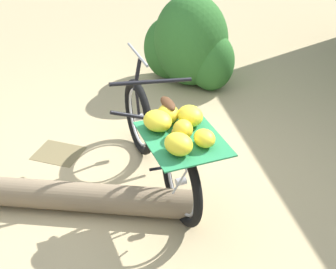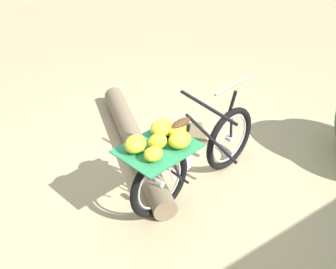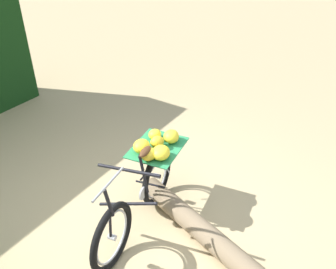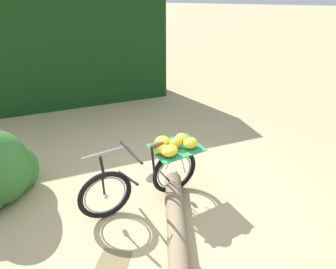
{
  "view_description": "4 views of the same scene",
  "coord_description": "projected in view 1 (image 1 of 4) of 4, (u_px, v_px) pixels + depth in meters",
  "views": [
    {
      "loc": [
        1.15,
        -3.11,
        2.69
      ],
      "look_at": [
        0.19,
        -0.25,
        0.76
      ],
      "focal_mm": 51.66,
      "sensor_mm": 36.0,
      "label": 1
    },
    {
      "loc": [
        3.59,
        -0.5,
        3.1
      ],
      "look_at": [
        0.27,
        -0.19,
        0.89
      ],
      "focal_mm": 48.27,
      "sensor_mm": 36.0,
      "label": 2
    },
    {
      "loc": [
        -2.81,
        1.13,
        3.13
      ],
      "look_at": [
        0.25,
        -0.4,
        0.96
      ],
      "focal_mm": 38.24,
      "sensor_mm": 36.0,
      "label": 3
    },
    {
      "loc": [
        -3.01,
        -0.79,
        2.92
      ],
      "look_at": [
        0.43,
        -0.15,
        0.91
      ],
      "focal_mm": 30.41,
      "sensor_mm": 36.0,
      "label": 4
    }
  ],
  "objects": [
    {
      "name": "fallen_log",
      "position": [
        52.0,
        195.0,
        3.99
      ],
      "size": [
        2.41,
        0.75,
        0.24
      ],
      "primitive_type": "cylinder",
      "rotation": [
        0.0,
        1.57,
        0.22
      ],
      "color": "#7F6B51",
      "rests_on": "ground_plane"
    },
    {
      "name": "leaf_litter_patch",
      "position": [
        58.0,
        153.0,
        4.7
      ],
      "size": [
        0.44,
        0.36,
        0.01
      ],
      "primitive_type": "cube",
      "color": "olive",
      "rests_on": "ground_plane"
    },
    {
      "name": "ground_plane",
      "position": [
        156.0,
        189.0,
        4.24
      ],
      "size": [
        60.0,
        60.0,
        0.0
      ],
      "primitive_type": "plane",
      "color": "tan"
    },
    {
      "name": "bicycle",
      "position": [
        163.0,
        140.0,
        3.96
      ],
      "size": [
        1.37,
        1.56,
        1.03
      ],
      "rotation": [
        0.0,
        0.0,
        2.26
      ],
      "color": "black",
      "rests_on": "ground_plane"
    },
    {
      "name": "shrub_cluster",
      "position": [
        189.0,
        46.0,
        5.74
      ],
      "size": [
        1.16,
        0.8,
        1.11
      ],
      "color": "#2D6628",
      "rests_on": "ground_plane"
    }
  ]
}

